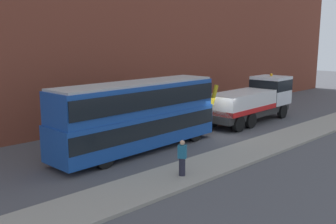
{
  "coord_description": "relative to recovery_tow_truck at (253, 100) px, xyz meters",
  "views": [
    {
      "loc": [
        -19.72,
        -16.18,
        6.39
      ],
      "look_at": [
        -3.77,
        0.5,
        2.0
      ],
      "focal_mm": 40.4,
      "sensor_mm": 36.0,
      "label": 1
    }
  ],
  "objects": [
    {
      "name": "pedestrian_onlooker",
      "position": [
        -13.23,
        -4.98,
        -0.77
      ],
      "size": [
        0.44,
        0.48,
        1.71
      ],
      "rotation": [
        0.0,
        0.0,
        0.58
      ],
      "color": "#232333",
      "rests_on": "near_kerb"
    },
    {
      "name": "double_decker_bus",
      "position": [
        -11.81,
        -0.03,
        0.47
      ],
      "size": [
        11.14,
        3.13,
        4.06
      ],
      "rotation": [
        0.0,
        0.0,
        0.05
      ],
      "color": "#19479E",
      "rests_on": "ground_plane"
    },
    {
      "name": "near_kerb",
      "position": [
        -5.65,
        -4.73,
        -1.68
      ],
      "size": [
        60.0,
        2.8,
        0.15
      ],
      "primitive_type": "cube",
      "color": "gray",
      "rests_on": "ground_plane"
    },
    {
      "name": "building_facade",
      "position": [
        -5.65,
        6.88,
        6.31
      ],
      "size": [
        60.0,
        1.5,
        16.0
      ],
      "color": "brown",
      "rests_on": "ground_plane"
    },
    {
      "name": "recovery_tow_truck",
      "position": [
        0.0,
        0.0,
        0.0
      ],
      "size": [
        10.2,
        3.11,
        3.67
      ],
      "rotation": [
        0.0,
        0.0,
        0.05
      ],
      "color": "#2D2D2D",
      "rests_on": "ground_plane"
    },
    {
      "name": "ground_plane",
      "position": [
        -5.65,
        -0.53,
        -1.76
      ],
      "size": [
        120.0,
        120.0,
        0.0
      ],
      "primitive_type": "plane",
      "color": "#4C4C51"
    }
  ]
}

